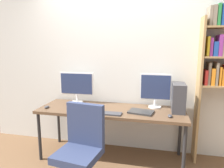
{
  "coord_description": "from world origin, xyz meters",
  "views": [
    {
      "loc": [
        0.64,
        -2.17,
        1.63
      ],
      "look_at": [
        0.0,
        0.65,
        1.09
      ],
      "focal_mm": 33.5,
      "sensor_mm": 36.0,
      "label": 1
    }
  ],
  "objects_px": {
    "monitor_left": "(77,85)",
    "pc_tower": "(178,98)",
    "mouse_right_side": "(170,116)",
    "keyboard_main": "(107,113)",
    "monitor_right": "(155,89)",
    "mouse_left_side": "(47,107)",
    "desk": "(111,112)",
    "laptop_closed": "(141,112)",
    "coffee_mug": "(89,109)",
    "office_chair": "(81,158)"
  },
  "relations": [
    {
      "from": "monitor_left",
      "to": "mouse_right_side",
      "type": "xyz_separation_m",
      "value": [
        1.4,
        -0.39,
        -0.26
      ]
    },
    {
      "from": "coffee_mug",
      "to": "office_chair",
      "type": "bearing_deg",
      "value": -80.85
    },
    {
      "from": "monitor_left",
      "to": "pc_tower",
      "type": "xyz_separation_m",
      "value": [
        1.51,
        -0.11,
        -0.08
      ]
    },
    {
      "from": "coffee_mug",
      "to": "monitor_right",
      "type": "bearing_deg",
      "value": 26.79
    },
    {
      "from": "desk",
      "to": "laptop_closed",
      "type": "bearing_deg",
      "value": -10.51
    },
    {
      "from": "desk",
      "to": "office_chair",
      "type": "bearing_deg",
      "value": -101.88
    },
    {
      "from": "desk",
      "to": "office_chair",
      "type": "distance_m",
      "value": 0.85
    },
    {
      "from": "monitor_left",
      "to": "mouse_left_side",
      "type": "relative_size",
      "value": 5.74
    },
    {
      "from": "mouse_left_side",
      "to": "office_chair",
      "type": "bearing_deg",
      "value": -39.73
    },
    {
      "from": "mouse_left_side",
      "to": "coffee_mug",
      "type": "xyz_separation_m",
      "value": [
        0.66,
        -0.06,
        0.03
      ]
    },
    {
      "from": "keyboard_main",
      "to": "monitor_left",
      "type": "bearing_deg",
      "value": 143.6
    },
    {
      "from": "mouse_left_side",
      "to": "desk",
      "type": "bearing_deg",
      "value": 10.08
    },
    {
      "from": "coffee_mug",
      "to": "desk",
      "type": "bearing_deg",
      "value": 40.68
    },
    {
      "from": "desk",
      "to": "laptop_closed",
      "type": "distance_m",
      "value": 0.44
    },
    {
      "from": "coffee_mug",
      "to": "mouse_right_side",
      "type": "bearing_deg",
      "value": 2.46
    },
    {
      "from": "monitor_left",
      "to": "pc_tower",
      "type": "bearing_deg",
      "value": -4.26
    },
    {
      "from": "desk",
      "to": "pc_tower",
      "type": "relative_size",
      "value": 5.34
    },
    {
      "from": "office_chair",
      "to": "coffee_mug",
      "type": "height_order",
      "value": "office_chair"
    },
    {
      "from": "monitor_left",
      "to": "laptop_closed",
      "type": "bearing_deg",
      "value": -15.85
    },
    {
      "from": "pc_tower",
      "to": "mouse_right_side",
      "type": "bearing_deg",
      "value": -112.18
    },
    {
      "from": "laptop_closed",
      "to": "monitor_left",
      "type": "bearing_deg",
      "value": 175.18
    },
    {
      "from": "monitor_left",
      "to": "pc_tower",
      "type": "relative_size",
      "value": 1.43
    },
    {
      "from": "pc_tower",
      "to": "mouse_right_side",
      "type": "distance_m",
      "value": 0.35
    },
    {
      "from": "monitor_right",
      "to": "mouse_right_side",
      "type": "distance_m",
      "value": 0.5
    },
    {
      "from": "office_chair",
      "to": "keyboard_main",
      "type": "distance_m",
      "value": 0.68
    },
    {
      "from": "keyboard_main",
      "to": "mouse_right_side",
      "type": "bearing_deg",
      "value": 3.97
    },
    {
      "from": "coffee_mug",
      "to": "laptop_closed",
      "type": "bearing_deg",
      "value": 11.64
    },
    {
      "from": "desk",
      "to": "monitor_left",
      "type": "relative_size",
      "value": 3.74
    },
    {
      "from": "monitor_left",
      "to": "mouse_left_side",
      "type": "distance_m",
      "value": 0.55
    },
    {
      "from": "pc_tower",
      "to": "mouse_left_side",
      "type": "bearing_deg",
      "value": -171.8
    },
    {
      "from": "office_chair",
      "to": "coffee_mug",
      "type": "bearing_deg",
      "value": 99.15
    },
    {
      "from": "keyboard_main",
      "to": "mouse_left_side",
      "type": "distance_m",
      "value": 0.92
    },
    {
      "from": "laptop_closed",
      "to": "coffee_mug",
      "type": "relative_size",
      "value": 3.02
    },
    {
      "from": "mouse_right_side",
      "to": "monitor_right",
      "type": "bearing_deg",
      "value": 116.92
    },
    {
      "from": "desk",
      "to": "coffee_mug",
      "type": "bearing_deg",
      "value": -139.32
    },
    {
      "from": "monitor_right",
      "to": "coffee_mug",
      "type": "relative_size",
      "value": 4.64
    },
    {
      "from": "mouse_right_side",
      "to": "mouse_left_side",
      "type": "bearing_deg",
      "value": 179.59
    },
    {
      "from": "pc_tower",
      "to": "laptop_closed",
      "type": "xyz_separation_m",
      "value": [
        -0.48,
        -0.18,
        -0.18
      ]
    },
    {
      "from": "monitor_left",
      "to": "monitor_right",
      "type": "xyz_separation_m",
      "value": [
        1.2,
        -0.0,
        -0.0
      ]
    },
    {
      "from": "keyboard_main",
      "to": "coffee_mug",
      "type": "height_order",
      "value": "coffee_mug"
    },
    {
      "from": "office_chair",
      "to": "pc_tower",
      "type": "bearing_deg",
      "value": 39.48
    },
    {
      "from": "monitor_right",
      "to": "laptop_closed",
      "type": "bearing_deg",
      "value": -120.7
    },
    {
      "from": "office_chair",
      "to": "monitor_right",
      "type": "relative_size",
      "value": 2.01
    },
    {
      "from": "keyboard_main",
      "to": "mouse_right_side",
      "type": "relative_size",
      "value": 3.91
    },
    {
      "from": "office_chair",
      "to": "laptop_closed",
      "type": "bearing_deg",
      "value": 49.99
    },
    {
      "from": "monitor_left",
      "to": "laptop_closed",
      "type": "relative_size",
      "value": 1.72
    },
    {
      "from": "office_chair",
      "to": "mouse_right_side",
      "type": "height_order",
      "value": "office_chair"
    },
    {
      "from": "monitor_left",
      "to": "keyboard_main",
      "type": "xyz_separation_m",
      "value": [
        0.6,
        -0.44,
        -0.26
      ]
    },
    {
      "from": "monitor_right",
      "to": "coffee_mug",
      "type": "xyz_separation_m",
      "value": [
        -0.86,
        -0.43,
        -0.23
      ]
    },
    {
      "from": "pc_tower",
      "to": "mouse_left_side",
      "type": "xyz_separation_m",
      "value": [
        -1.82,
        -0.26,
        -0.18
      ]
    }
  ]
}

